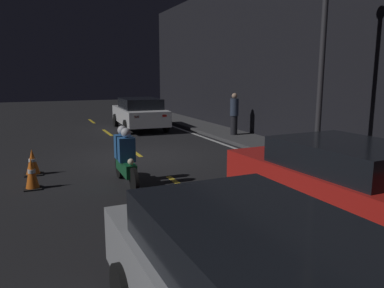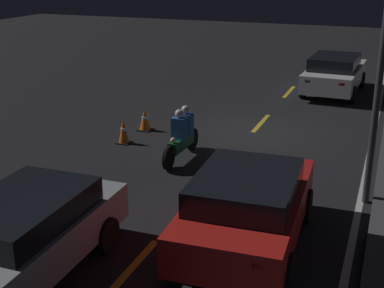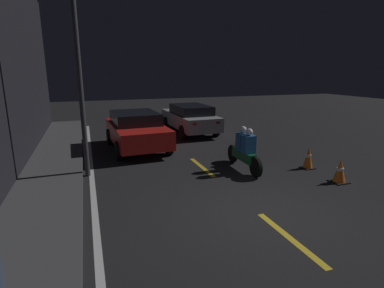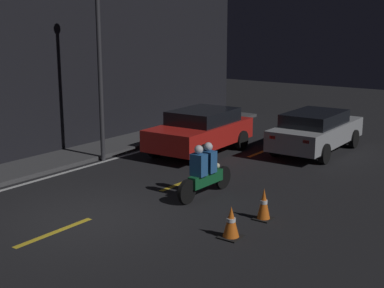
{
  "view_description": "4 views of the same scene",
  "coord_description": "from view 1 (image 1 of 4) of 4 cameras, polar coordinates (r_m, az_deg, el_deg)",
  "views": [
    {
      "loc": [
        11.14,
        -3.09,
        2.53
      ],
      "look_at": [
        2.75,
        0.55,
        0.84
      ],
      "focal_mm": 35.0,
      "sensor_mm": 36.0,
      "label": 1
    },
    {
      "loc": [
        14.93,
        3.76,
        4.96
      ],
      "look_at": [
        3.86,
        -0.48,
        0.82
      ],
      "focal_mm": 50.0,
      "sensor_mm": 36.0,
      "label": 2
    },
    {
      "loc": [
        -5.13,
        3.4,
        3.04
      ],
      "look_at": [
        3.5,
        0.34,
        0.8
      ],
      "focal_mm": 28.0,
      "sensor_mm": 36.0,
      "label": 3
    },
    {
      "loc": [
        -7.76,
        -8.53,
        4.27
      ],
      "look_at": [
        3.23,
        -0.48,
        1.19
      ],
      "focal_mm": 50.0,
      "sensor_mm": 36.0,
      "label": 4
    }
  ],
  "objects": [
    {
      "name": "lane_dash_a",
      "position": [
        21.51,
        -15.04,
        3.37
      ],
      "size": [
        2.0,
        0.14,
        0.01
      ],
      "color": "gold",
      "rests_on": "ground"
    },
    {
      "name": "traffic_cone_near",
      "position": [
        10.42,
        -23.13,
        -2.58
      ],
      "size": [
        0.44,
        0.44,
        0.67
      ],
      "color": "black",
      "rests_on": "ground"
    },
    {
      "name": "lane_dash_e",
      "position": [
        5.08,
        19.44,
        -20.03
      ],
      "size": [
        2.0,
        0.14,
        0.01
      ],
      "color": "gold",
      "rests_on": "ground"
    },
    {
      "name": "motorcycle",
      "position": [
        8.74,
        -10.14,
        -2.14
      ],
      "size": [
        2.16,
        0.37,
        1.37
      ],
      "rotation": [
        0.0,
        0.0,
        -0.02
      ],
      "color": "black",
      "rests_on": "ground"
    },
    {
      "name": "sedan_white",
      "position": [
        17.81,
        -8.0,
        4.75
      ],
      "size": [
        4.4,
        2.12,
        1.46
      ],
      "rotation": [
        0.0,
        0.0,
        3.1
      ],
      "color": "silver",
      "rests_on": "ground"
    },
    {
      "name": "traffic_cone_mid",
      "position": [
        9.13,
        -23.23,
        -4.18
      ],
      "size": [
        0.38,
        0.38,
        0.72
      ],
      "color": "black",
      "rests_on": "ground"
    },
    {
      "name": "lane_solid_kerb",
      "position": [
        13.14,
        6.68,
        -0.69
      ],
      "size": [
        25.2,
        0.14,
        0.01
      ],
      "color": "silver",
      "rests_on": "ground"
    },
    {
      "name": "building_front",
      "position": [
        14.09,
        14.63,
        13.27
      ],
      "size": [
        28.0,
        0.3,
        6.6
      ],
      "color": "black",
      "rests_on": "ground"
    },
    {
      "name": "ground_plane",
      "position": [
        11.83,
        -7.75,
        -1.97
      ],
      "size": [
        56.0,
        56.0,
        0.0
      ],
      "primitive_type": "plane",
      "color": "black"
    },
    {
      "name": "lane_dash_d",
      "position": [
        8.62,
        -1.36,
        -6.58
      ],
      "size": [
        2.0,
        0.14,
        0.01
      ],
      "color": "gold",
      "rests_on": "ground"
    },
    {
      "name": "lane_dash_b",
      "position": [
        17.11,
        -12.78,
        1.72
      ],
      "size": [
        2.0,
        0.14,
        0.01
      ],
      "color": "gold",
      "rests_on": "ground"
    },
    {
      "name": "street_lamp",
      "position": [
        9.84,
        19.32,
        14.02
      ],
      "size": [
        0.28,
        0.28,
        5.76
      ],
      "color": "#333338",
      "rests_on": "ground"
    },
    {
      "name": "raised_curb",
      "position": [
        13.7,
        10.69,
        -0.07
      ],
      "size": [
        28.0,
        1.71,
        0.13
      ],
      "color": "#424244",
      "rests_on": "ground"
    },
    {
      "name": "lane_dash_c",
      "position": [
        12.77,
        -8.97,
        -1.06
      ],
      "size": [
        2.0,
        0.14,
        0.01
      ],
      "color": "gold",
      "rests_on": "ground"
    },
    {
      "name": "pedestrian",
      "position": [
        15.28,
        6.45,
        4.62
      ],
      "size": [
        0.34,
        0.34,
        1.69
      ],
      "color": "black",
      "rests_on": "raised_curb"
    },
    {
      "name": "taxi_red",
      "position": [
        6.79,
        21.5,
        -5.12
      ],
      "size": [
        4.14,
        2.15,
        1.46
      ],
      "rotation": [
        0.0,
        0.0,
        3.19
      ],
      "color": "red",
      "rests_on": "ground"
    }
  ]
}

